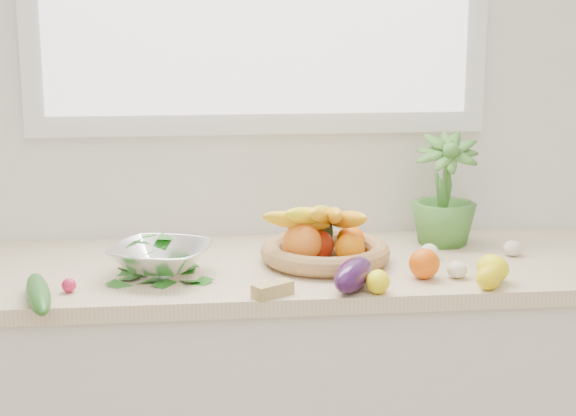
{
  "coord_description": "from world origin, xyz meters",
  "views": [
    {
      "loc": [
        -0.19,
        -0.26,
        1.54
      ],
      "look_at": [
        0.05,
        1.93,
        1.05
      ],
      "focal_mm": 55.0,
      "sensor_mm": 36.0,
      "label": 1
    }
  ],
  "objects": [
    {
      "name": "back_wall",
      "position": [
        0.0,
        2.25,
        1.35
      ],
      "size": [
        4.5,
        0.02,
        2.7
      ],
      "primitive_type": "cube",
      "color": "white",
      "rests_on": "ground"
    },
    {
      "name": "countertop",
      "position": [
        0.0,
        1.95,
        0.88
      ],
      "size": [
        2.24,
        0.62,
        0.04
      ],
      "primitive_type": "cube",
      "color": "beige",
      "rests_on": "counter_cabinet"
    },
    {
      "name": "orange_loose",
      "position": [
        0.37,
        1.77,
        0.94
      ],
      "size": [
        0.08,
        0.08,
        0.08
      ],
      "primitive_type": "sphere",
      "rotation": [
        0.0,
        0.0,
        -0.01
      ],
      "color": "#E85507",
      "rests_on": "countertop"
    },
    {
      "name": "lemon_a",
      "position": [
        0.23,
        1.67,
        0.93
      ],
      "size": [
        0.07,
        0.08,
        0.06
      ],
      "primitive_type": "ellipsoid",
      "rotation": [
        0.0,
        0.0,
        -0.26
      ],
      "color": "#FFE80D",
      "rests_on": "countertop"
    },
    {
      "name": "lemon_b",
      "position": [
        0.5,
        1.67,
        0.93
      ],
      "size": [
        0.09,
        0.09,
        0.06
      ],
      "primitive_type": "ellipsoid",
      "rotation": [
        0.0,
        0.0,
        -0.72
      ],
      "color": "yellow",
      "rests_on": "countertop"
    },
    {
      "name": "lemon_c",
      "position": [
        0.53,
        1.73,
        0.93
      ],
      "size": [
        0.1,
        0.11,
        0.07
      ],
      "primitive_type": "ellipsoid",
      "rotation": [
        0.0,
        0.0,
        0.53
      ],
      "color": "#FCEA0D",
      "rests_on": "countertop"
    },
    {
      "name": "apple",
      "position": [
        0.13,
        1.95,
        0.94
      ],
      "size": [
        0.1,
        0.1,
        0.08
      ],
      "primitive_type": "sphere",
      "rotation": [
        0.0,
        0.0,
        -0.23
      ],
      "color": "#B1270E",
      "rests_on": "countertop"
    },
    {
      "name": "ginger",
      "position": [
        -0.01,
        1.68,
        0.92
      ],
      "size": [
        0.1,
        0.09,
        0.03
      ],
      "primitive_type": "cube",
      "rotation": [
        0.0,
        0.0,
        0.58
      ],
      "color": "tan",
      "rests_on": "countertop"
    },
    {
      "name": "garlic_a",
      "position": [
        0.66,
        1.95,
        0.92
      ],
      "size": [
        0.06,
        0.06,
        0.04
      ],
      "primitive_type": "ellipsoid",
      "rotation": [
        0.0,
        0.0,
        0.12
      ],
      "color": "silver",
      "rests_on": "countertop"
    },
    {
      "name": "garlic_b",
      "position": [
        0.43,
        1.95,
        0.92
      ],
      "size": [
        0.06,
        0.06,
        0.04
      ],
      "primitive_type": "ellipsoid",
      "rotation": [
        0.0,
        0.0,
        0.42
      ],
      "color": "white",
      "rests_on": "countertop"
    },
    {
      "name": "garlic_c",
      "position": [
        0.45,
        1.77,
        0.92
      ],
      "size": [
        0.05,
        0.05,
        0.04
      ],
      "primitive_type": "ellipsoid",
      "rotation": [
        0.0,
        0.0,
        -0.08
      ],
      "color": "beige",
      "rests_on": "countertop"
    },
    {
      "name": "eggplant",
      "position": [
        0.18,
        1.7,
        0.94
      ],
      "size": [
        0.15,
        0.2,
        0.08
      ],
      "primitive_type": "ellipsoid",
      "rotation": [
        0.0,
        0.0,
        -0.51
      ],
      "color": "#32103D",
      "rests_on": "countertop"
    },
    {
      "name": "cucumber",
      "position": [
        -0.54,
        1.67,
        0.93
      ],
      "size": [
        0.11,
        0.29,
        0.05
      ],
      "primitive_type": "ellipsoid",
      "rotation": [
        0.0,
        0.0,
        0.23
      ],
      "color": "#1F5017",
      "rests_on": "countertop"
    },
    {
      "name": "radish",
      "position": [
        -0.48,
        1.75,
        0.92
      ],
      "size": [
        0.04,
        0.04,
        0.03
      ],
      "primitive_type": "sphere",
      "rotation": [
        0.0,
        0.0,
        0.31
      ],
      "color": "#D71A4E",
      "rests_on": "countertop"
    },
    {
      "name": "potted_herb",
      "position": [
        0.51,
        2.09,
        1.05
      ],
      "size": [
        0.21,
        0.21,
        0.32
      ],
      "primitive_type": "imported",
      "rotation": [
        0.0,
        0.0,
        -0.21
      ],
      "color": "#407B2C",
      "rests_on": "countertop"
    },
    {
      "name": "fruit_basket",
      "position": [
        0.14,
        1.94,
        0.95
      ],
      "size": [
        0.44,
        0.44,
        0.18
      ],
      "color": "#A76E4A",
      "rests_on": "countertop"
    },
    {
      "name": "colander_with_spinach",
      "position": [
        -0.27,
        1.86,
        0.96
      ],
      "size": [
        0.31,
        0.31,
        0.13
      ],
      "color": "silver",
      "rests_on": "countertop"
    }
  ]
}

